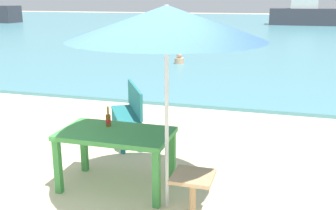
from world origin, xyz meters
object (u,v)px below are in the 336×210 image
picnic_table_green (116,140)px  bench_teal_center (130,110)px  patio_umbrella (167,23)px  side_table_wood (193,191)px  beer_bottle_amber (108,119)px  boat_cargo_ship (310,15)px  swimmer_person (179,59)px

picnic_table_green → bench_teal_center: (-0.47, 1.65, -0.11)m
patio_umbrella → bench_teal_center: (-1.22, 1.94, -1.58)m
picnic_table_green → side_table_wood: 1.24m
beer_bottle_amber → boat_cargo_ship: 32.00m
picnic_table_green → bench_teal_center: bench_teal_center is taller
patio_umbrella → beer_bottle_amber: bearing=153.7°
patio_umbrella → bench_teal_center: 2.78m
picnic_table_green → side_table_wood: picnic_table_green is taller
picnic_table_green → boat_cargo_ship: 32.14m
picnic_table_green → bench_teal_center: bearing=105.8°
beer_bottle_amber → swimmer_person: bearing=98.8°
bench_teal_center → swimmer_person: size_ratio=2.96×
picnic_table_green → patio_umbrella: (0.75, -0.29, 1.47)m
picnic_table_green → swimmer_person: (-1.58, 9.26, -0.41)m
bench_teal_center → boat_cargo_ship: boat_cargo_ship is taller
patio_umbrella → boat_cargo_ship: size_ratio=0.34×
beer_bottle_amber → patio_umbrella: bearing=-26.3°
beer_bottle_amber → side_table_wood: 1.51m
bench_teal_center → boat_cargo_ship: (4.47, 30.24, 0.43)m
beer_bottle_amber → bench_teal_center: beer_bottle_amber is taller
picnic_table_green → swimmer_person: bearing=99.7°
picnic_table_green → beer_bottle_amber: bearing=135.8°
picnic_table_green → patio_umbrella: 1.67m
beer_bottle_amber → boat_cargo_ship: size_ratio=0.04×
patio_umbrella → swimmer_person: 10.01m
side_table_wood → boat_cargo_ship: 32.51m
boat_cargo_ship → patio_umbrella: bearing=-95.8°
swimmer_person → boat_cargo_ship: boat_cargo_ship is taller
side_table_wood → bench_teal_center: (-1.57, 2.13, 0.19)m
patio_umbrella → swimmer_person: size_ratio=5.61×
picnic_table_green → bench_teal_center: 1.72m
picnic_table_green → boat_cargo_ship: bearing=82.8°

